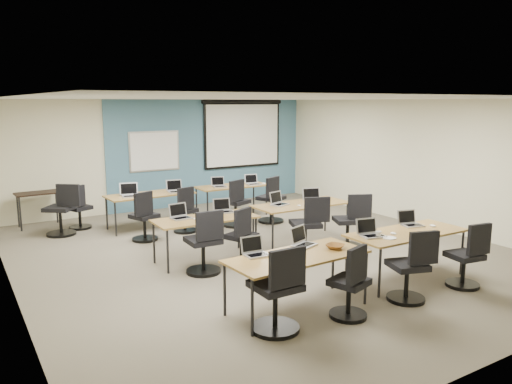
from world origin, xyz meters
TOP-DOWN VIEW (x-y plane):
  - floor at (0.00, 0.00)m, footprint 8.00×9.00m
  - ceiling at (0.00, 0.00)m, footprint 8.00×9.00m
  - wall_back at (0.00, 4.50)m, footprint 8.00×0.04m
  - wall_front at (0.00, -4.50)m, footprint 8.00×0.04m
  - wall_left at (-4.00, 0.00)m, footprint 0.04×9.00m
  - wall_right at (4.00, 0.00)m, footprint 0.04×9.00m
  - blue_accent_panel at (1.25, 4.47)m, footprint 5.50×0.04m
  - whiteboard at (-0.30, 4.43)m, footprint 1.28×0.03m
  - projector_screen at (2.20, 4.41)m, footprint 2.40×0.10m
  - training_table_front_left at (-0.97, -2.36)m, footprint 1.87×0.78m
  - training_table_front_right at (1.11, -2.29)m, footprint 1.89×0.79m
  - training_table_mid_left at (-1.04, 0.12)m, footprint 1.73×0.72m
  - training_table_mid_right at (1.03, 0.22)m, footprint 1.87×0.78m
  - training_table_back_left at (-1.06, 2.73)m, footprint 1.81×0.75m
  - training_table_back_right at (0.92, 2.75)m, footprint 1.67×0.69m
  - laptop_0 at (-1.42, -2.07)m, footprint 0.30×0.26m
  - mouse_0 at (-1.32, -2.31)m, footprint 0.08×0.10m
  - task_chair_0 at (-1.53, -2.75)m, footprint 0.58×0.58m
  - laptop_1 at (-0.64, -2.03)m, footprint 0.32×0.27m
  - mouse_1 at (-0.23, -2.24)m, footprint 0.09×0.11m
  - task_chair_1 at (-0.57, -2.92)m, footprint 0.48×0.47m
  - laptop_2 at (0.48, -2.17)m, footprint 0.33×0.28m
  - mouse_2 at (0.83, -2.28)m, footprint 0.09×0.12m
  - task_chair_2 at (0.49, -2.93)m, footprint 0.52×0.51m
  - laptop_3 at (1.45, -2.05)m, footprint 0.31×0.26m
  - mouse_3 at (1.70, -2.28)m, footprint 0.08×0.11m
  - task_chair_3 at (1.58, -3.01)m, footprint 0.48×0.48m
  - laptop_4 at (-1.42, 0.31)m, footprint 0.32×0.27m
  - mouse_4 at (-1.24, 0.09)m, footprint 0.06×0.10m
  - task_chair_4 at (-1.36, -0.49)m, footprint 0.55×0.55m
  - laptop_5 at (-0.57, 0.35)m, footprint 0.31×0.26m
  - mouse_5 at (-0.30, 0.17)m, footprint 0.09×0.12m
  - task_chair_5 at (-0.65, -0.41)m, footprint 0.51×0.48m
  - laptop_6 at (0.60, 0.36)m, footprint 0.32×0.27m
  - mouse_6 at (0.85, 0.05)m, footprint 0.07×0.10m
  - task_chair_6 at (0.64, -0.51)m, footprint 0.59×0.56m
  - laptop_7 at (1.35, 0.24)m, footprint 0.35×0.30m
  - mouse_7 at (1.59, 0.11)m, footprint 0.08×0.11m
  - task_chair_7 at (1.51, -0.64)m, footprint 0.58×0.54m
  - laptop_8 at (-1.50, 2.67)m, footprint 0.36×0.31m
  - mouse_8 at (-1.18, 2.45)m, footprint 0.06×0.09m
  - task_chair_8 at (-1.53, 1.79)m, footprint 0.52×0.50m
  - laptop_9 at (-0.51, 2.65)m, footprint 0.34×0.29m
  - mouse_9 at (-0.27, 2.47)m, footprint 0.07×0.10m
  - task_chair_9 at (-0.61, 1.96)m, footprint 0.48×0.47m
  - laptop_10 at (0.59, 2.73)m, footprint 0.30×0.25m
  - mouse_10 at (0.85, 2.43)m, footprint 0.07×0.10m
  - task_chair_10 at (0.53, 1.87)m, footprint 0.58×0.55m
  - laptop_11 at (1.42, 2.62)m, footprint 0.31×0.26m
  - mouse_11 at (1.68, 2.55)m, footprint 0.08×0.11m
  - task_chair_11 at (1.37, 1.76)m, footprint 0.61×0.57m
  - blue_mousepad at (-1.24, -2.42)m, footprint 0.27×0.24m
  - snack_bowl at (-0.37, -2.39)m, footprint 0.34×0.34m
  - snack_plate at (0.61, -2.41)m, footprint 0.22×0.22m
  - coffee_cup at (0.51, -2.30)m, footprint 0.10×0.10m
  - utility_table at (-3.06, 4.05)m, footprint 0.90×0.50m
  - spare_chair_a at (-2.38, 3.40)m, footprint 0.49×0.46m
  - spare_chair_b at (-2.78, 3.07)m, footprint 0.66×0.58m

SIDE VIEW (x-z plane):
  - floor at x=0.00m, z-range -0.01..0.01m
  - spare_chair_a at x=-2.38m, z-range -0.09..0.86m
  - task_chair_1 at x=-0.57m, z-range -0.09..0.87m
  - task_chair_9 at x=-0.61m, z-range -0.09..0.87m
  - task_chair_3 at x=1.58m, z-range -0.09..0.88m
  - task_chair_5 at x=-0.65m, z-range -0.09..0.88m
  - task_chair_8 at x=-1.53m, z-range -0.09..0.89m
  - task_chair_2 at x=0.49m, z-range -0.09..0.91m
  - task_chair_7 at x=1.51m, z-range -0.09..0.93m
  - task_chair_4 at x=-1.36m, z-range -0.09..0.94m
  - task_chair_10 at x=0.53m, z-range -0.09..0.94m
  - task_chair_6 at x=0.64m, z-range -0.09..0.95m
  - task_chair_11 at x=1.37m, z-range -0.09..0.96m
  - spare_chair_b at x=-2.78m, z-range -0.09..0.96m
  - task_chair_0 at x=-1.53m, z-range -0.09..0.96m
  - utility_table at x=-3.06m, z-range 0.28..1.03m
  - training_table_back_right at x=0.92m, z-range 0.32..1.05m
  - training_table_mid_left at x=-1.04m, z-range 0.32..1.05m
  - training_table_back_left at x=-1.06m, z-range 0.32..1.05m
  - training_table_mid_right at x=1.03m, z-range 0.32..1.05m
  - training_table_front_left at x=-0.97m, z-range 0.32..1.05m
  - training_table_front_right at x=1.11m, z-range 0.32..1.05m
  - blue_mousepad at x=-1.24m, z-range 0.73..0.74m
  - snack_plate at x=0.61m, z-range 0.73..0.74m
  - mouse_6 at x=0.85m, z-range 0.73..0.76m
  - mouse_10 at x=0.85m, z-range 0.73..0.76m
  - mouse_8 at x=-1.18m, z-range 0.73..0.76m
  - mouse_0 at x=-1.32m, z-range 0.73..0.76m
  - mouse_4 at x=-1.24m, z-range 0.72..0.76m
  - mouse_1 at x=-0.23m, z-range 0.72..0.76m
  - mouse_9 at x=-0.27m, z-range 0.72..0.76m
  - mouse_2 at x=0.83m, z-range 0.72..0.76m
  - mouse_5 at x=-0.30m, z-range 0.72..0.76m
  - mouse_11 at x=1.68m, z-range 0.72..0.76m
  - mouse_3 at x=1.70m, z-range 0.72..0.76m
  - mouse_7 at x=1.59m, z-range 0.72..0.76m
  - snack_bowl at x=-0.37m, z-range 0.73..0.79m
  - coffee_cup at x=0.51m, z-range 0.74..0.81m
  - laptop_10 at x=0.59m, z-range 0.67..0.90m
  - laptop_0 at x=-1.42m, z-range 0.67..0.90m
  - laptop_5 at x=-0.57m, z-range 0.67..0.91m
  - laptop_3 at x=1.45m, z-range 0.67..0.91m
  - laptop_11 at x=1.42m, z-range 0.67..0.91m
  - laptop_6 at x=0.60m, z-range 0.67..0.91m
  - laptop_4 at x=-1.42m, z-range 0.67..0.91m
  - laptop_1 at x=-0.64m, z-range 0.67..0.91m
  - laptop_2 at x=0.48m, z-range 0.67..0.92m
  - laptop_9 at x=-0.51m, z-range 0.67..0.92m
  - laptop_7 at x=1.35m, z-range 0.66..0.93m
  - laptop_8 at x=-1.50m, z-range 0.66..0.93m
  - wall_back at x=0.00m, z-range 0.00..2.70m
  - wall_front at x=0.00m, z-range 0.00..2.70m
  - wall_left at x=-4.00m, z-range 0.00..2.70m
  - wall_right at x=4.00m, z-range 0.00..2.70m
  - blue_accent_panel at x=1.25m, z-range 0.00..2.70m
  - whiteboard at x=-0.30m, z-range 0.96..1.94m
  - projector_screen at x=2.20m, z-range 0.98..2.80m
  - ceiling at x=0.00m, z-range 2.69..2.71m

